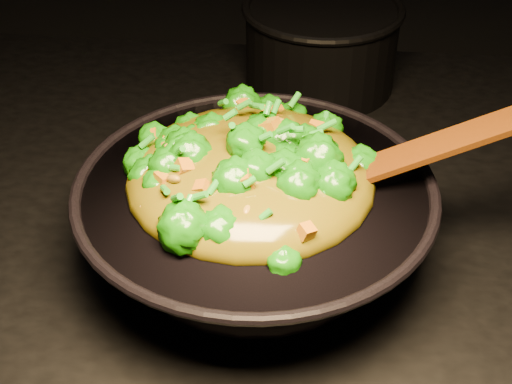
# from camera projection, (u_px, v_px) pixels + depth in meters

# --- Properties ---
(wok) EXTENTS (0.45, 0.45, 0.11)m
(wok) POSITION_uv_depth(u_px,v_px,m) (255.00, 225.00, 0.79)
(wok) COLOR black
(wok) RESTS_ON stovetop
(stir_fry) EXTENTS (0.32, 0.32, 0.09)m
(stir_fry) POSITION_uv_depth(u_px,v_px,m) (250.00, 146.00, 0.74)
(stir_fry) COLOR #187308
(stir_fry) RESTS_ON wok
(spatula) EXTENTS (0.25, 0.07, 0.10)m
(spatula) POSITION_uv_depth(u_px,v_px,m) (425.00, 150.00, 0.74)
(spatula) COLOR #321105
(spatula) RESTS_ON wok
(back_pot) EXTENTS (0.26, 0.26, 0.14)m
(back_pot) POSITION_uv_depth(u_px,v_px,m) (321.00, 45.00, 1.12)
(back_pot) COLOR black
(back_pot) RESTS_ON stovetop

